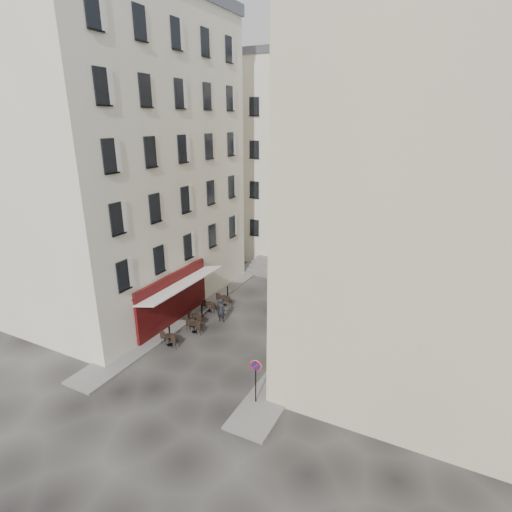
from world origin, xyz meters
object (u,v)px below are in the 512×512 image
Objects in this scene: no_parking_sign at (256,374)px; pedestrian at (221,310)px; bistro_table_a at (170,339)px; bistro_table_b at (195,326)px.

no_parking_sign reaches higher than pedestrian.
bistro_table_a is 4.17m from pedestrian.
pedestrian is (0.75, 2.03, 0.43)m from bistro_table_b.
bistro_table_b is at bearing 72.13° from pedestrian.
no_parking_sign reaches higher than bistro_table_b.
no_parking_sign is 7.47m from bistro_table_a.
no_parking_sign is at bearing -18.74° from bistro_table_a.
bistro_table_b is (0.43, 1.95, -0.02)m from bistro_table_a.
no_parking_sign reaches higher than bistro_table_a.
bistro_table_a is 0.73× the size of pedestrian.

